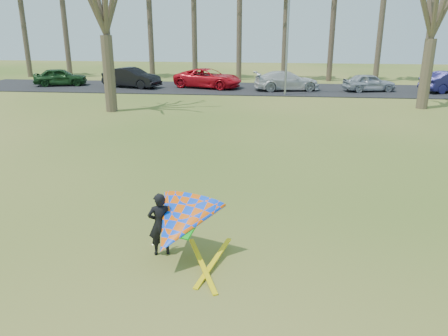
# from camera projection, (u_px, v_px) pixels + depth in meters

# --- Properties ---
(ground) EXTENTS (100.00, 100.00, 0.00)m
(ground) POSITION_uv_depth(u_px,v_px,m) (214.00, 240.00, 10.09)
(ground) COLOR #2A5A13
(ground) RESTS_ON ground
(parking_strip) EXTENTS (46.00, 7.00, 0.06)m
(parking_strip) POSITION_uv_depth(u_px,v_px,m) (258.00, 89.00, 33.68)
(parking_strip) COLOR black
(parking_strip) RESTS_ON ground
(streetlight) EXTENTS (2.28, 0.18, 8.00)m
(streetlight) POSITION_uv_depth(u_px,v_px,m) (290.00, 29.00, 29.22)
(streetlight) COLOR gray
(streetlight) RESTS_ON ground
(car_0) EXTENTS (4.35, 2.74, 1.38)m
(car_0) POSITION_uv_depth(u_px,v_px,m) (61.00, 77.00, 35.07)
(car_0) COLOR #163817
(car_0) RESTS_ON parking_strip
(car_1) EXTENTS (4.85, 2.81, 1.51)m
(car_1) POSITION_uv_depth(u_px,v_px,m) (132.00, 78.00, 34.02)
(car_1) COLOR black
(car_1) RESTS_ON parking_strip
(car_2) EXTENTS (5.72, 3.80, 1.46)m
(car_2) POSITION_uv_depth(u_px,v_px,m) (208.00, 78.00, 33.89)
(car_2) COLOR red
(car_2) RESTS_ON parking_strip
(car_3) EXTENTS (5.13, 2.91, 1.40)m
(car_3) POSITION_uv_depth(u_px,v_px,m) (287.00, 81.00, 32.53)
(car_3) COLOR silver
(car_3) RESTS_ON parking_strip
(car_4) EXTENTS (4.01, 2.37, 1.28)m
(car_4) POSITION_uv_depth(u_px,v_px,m) (369.00, 82.00, 32.06)
(car_4) COLOR #A6ABB4
(car_4) RESTS_ON parking_strip
(kite_flyer) EXTENTS (2.13, 2.39, 2.02)m
(kite_flyer) POSITION_uv_depth(u_px,v_px,m) (177.00, 224.00, 8.96)
(kite_flyer) COLOR black
(kite_flyer) RESTS_ON ground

